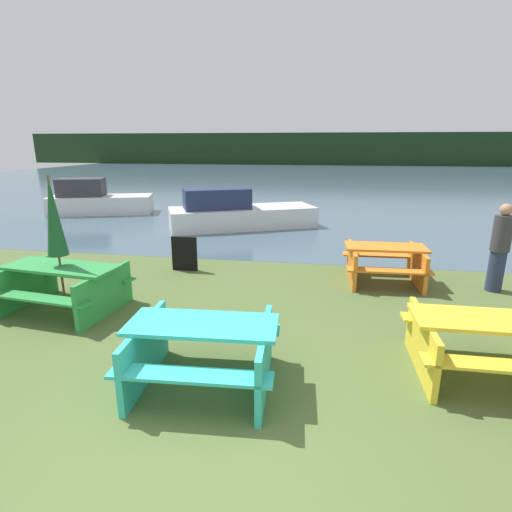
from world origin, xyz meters
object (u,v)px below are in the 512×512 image
at_px(picnic_table_green, 63,283).
at_px(person, 500,248).
at_px(umbrella_darkgreen, 53,217).
at_px(boat, 237,213).
at_px(picnic_table_yellow, 488,341).
at_px(signboard, 184,254).
at_px(picnic_table_teal, 203,348).
at_px(boat_second, 97,201).
at_px(picnic_table_orange, 384,261).

distance_m(picnic_table_green, person, 7.73).
distance_m(umbrella_darkgreen, boat, 7.32).
distance_m(picnic_table_yellow, signboard, 5.95).
xyz_separation_m(picnic_table_teal, boat_second, (-7.49, 10.54, 0.04)).
height_order(umbrella_darkgreen, boat, umbrella_darkgreen).
bearing_deg(picnic_table_green, picnic_table_yellow, -9.05).
xyz_separation_m(picnic_table_teal, picnic_table_green, (-2.91, 1.70, -0.00)).
height_order(picnic_table_green, umbrella_darkgreen, umbrella_darkgreen).
relative_size(picnic_table_yellow, umbrella_darkgreen, 0.79).
height_order(picnic_table_green, picnic_table_orange, picnic_table_green).
bearing_deg(signboard, picnic_table_orange, -1.21).
height_order(boat, person, person).
bearing_deg(signboard, picnic_table_green, -117.68).
relative_size(boat, signboard, 6.60).
distance_m(person, signboard, 6.19).
bearing_deg(boat, picnic_table_yellow, -84.11).
xyz_separation_m(boat, signboard, (-0.16, -4.71, -0.11)).
bearing_deg(picnic_table_yellow, signboard, 145.43).
bearing_deg(picnic_table_green, picnic_table_teal, -30.32).
bearing_deg(picnic_table_green, picnic_table_orange, 23.01).
relative_size(umbrella_darkgreen, person, 1.35).
relative_size(picnic_table_orange, umbrella_darkgreen, 0.71).
height_order(picnic_table_teal, person, person).
distance_m(picnic_table_yellow, boat, 9.37).
bearing_deg(boat, picnic_table_green, -125.76).
distance_m(picnic_table_orange, signboard, 4.18).
xyz_separation_m(boat, boat_second, (-5.99, 1.74, 0.03)).
distance_m(picnic_table_teal, picnic_table_orange, 4.74).
relative_size(picnic_table_yellow, person, 1.06).
distance_m(boat_second, signboard, 8.69).
relative_size(picnic_table_yellow, picnic_table_orange, 1.11).
relative_size(boat, person, 3.01).
height_order(picnic_table_orange, boat_second, boat_second).
bearing_deg(boat_second, umbrella_darkgreen, -79.68).
bearing_deg(signboard, picnic_table_teal, -68.01).
height_order(picnic_table_orange, signboard, signboard).
xyz_separation_m(picnic_table_orange, signboard, (-4.18, 0.09, -0.07)).
xyz_separation_m(picnic_table_orange, boat_second, (-10.01, 6.53, 0.07)).
distance_m(picnic_table_yellow, boat_second, 14.55).
height_order(picnic_table_orange, umbrella_darkgreen, umbrella_darkgreen).
bearing_deg(picnic_table_orange, boat_second, 146.86).
height_order(picnic_table_yellow, boat, boat).
xyz_separation_m(picnic_table_green, picnic_table_orange, (5.43, 2.31, -0.02)).
xyz_separation_m(picnic_table_yellow, signboard, (-4.90, 3.37, -0.08)).
relative_size(umbrella_darkgreen, signboard, 2.96).
relative_size(picnic_table_teal, signboard, 2.31).
bearing_deg(person, picnic_table_yellow, -112.12).
height_order(picnic_table_teal, boat, boat).
bearing_deg(umbrella_darkgreen, boat_second, 117.37).
bearing_deg(picnic_table_teal, umbrella_darkgreen, 149.68).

